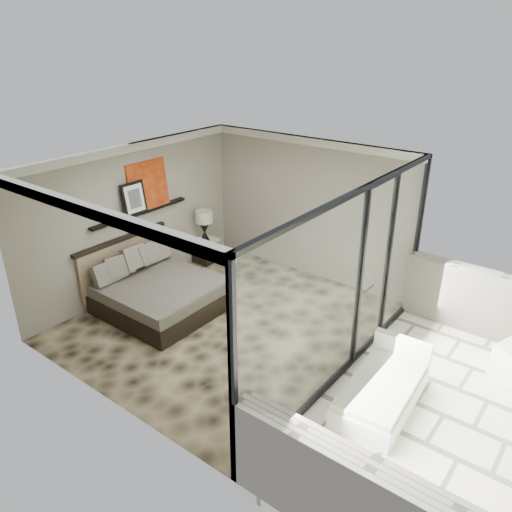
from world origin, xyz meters
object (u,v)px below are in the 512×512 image
Objects in this scene: bed at (158,291)px; nightstand at (206,251)px; table_lamp at (204,222)px; lounger at (383,390)px.

bed is 4.26× the size of nightstand.
bed is at bearing -71.87° from table_lamp.
bed reaches higher than nightstand.
nightstand is at bearing 108.97° from bed.
table_lamp is 5.32m from lounger.
bed is 2.13m from table_lamp.
lounger is (4.99, -1.87, -0.04)m from nightstand.
table_lamp is at bearing 108.13° from bed.
table_lamp reaches higher than nightstand.
bed is 2.10m from nightstand.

